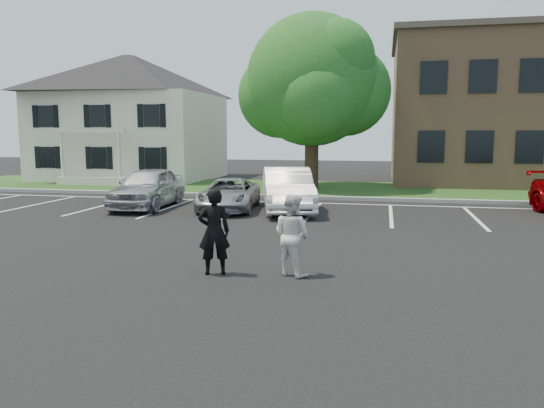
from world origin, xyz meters
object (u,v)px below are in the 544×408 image
(car_silver_minivan, at_px, (229,194))
(man_black_suit, at_px, (214,232))
(car_white_sedan, at_px, (287,190))
(house, at_px, (131,118))
(tree, at_px, (314,83))
(man_white_shirt, at_px, (292,235))
(car_silver_west, at_px, (148,187))

(car_silver_minivan, bearing_deg, man_black_suit, -81.87)
(car_white_sedan, bearing_deg, car_silver_minivan, 170.04)
(house, distance_m, man_black_suit, 24.20)
(car_white_sedan, bearing_deg, house, 121.04)
(tree, xyz_separation_m, car_white_sedan, (0.08, -7.96, -4.55))
(car_silver_minivan, distance_m, car_white_sedan, 2.22)
(man_white_shirt, height_order, car_silver_minivan, man_white_shirt)
(man_black_suit, xyz_separation_m, car_silver_minivan, (-2.32, 8.83, -0.30))
(tree, distance_m, car_silver_west, 10.76)
(car_silver_west, xyz_separation_m, car_white_sedan, (5.47, 0.17, 0.02))
(car_silver_minivan, height_order, car_white_sedan, car_white_sedan)
(tree, distance_m, car_silver_minivan, 9.66)
(car_silver_west, bearing_deg, man_white_shirt, -54.04)
(house, relative_size, car_silver_west, 2.23)
(house, distance_m, car_white_sedan, 17.06)
(car_silver_west, bearing_deg, tree, 52.63)
(house, xyz_separation_m, car_white_sedan, (12.04, -11.70, -3.03))
(tree, height_order, man_white_shirt, tree)
(man_black_suit, bearing_deg, car_silver_minivan, -96.16)
(house, xyz_separation_m, man_black_suit, (12.16, -20.71, -2.94))
(car_white_sedan, bearing_deg, man_black_suit, -104.04)
(man_white_shirt, height_order, car_white_sedan, man_white_shirt)
(tree, height_order, man_black_suit, tree)
(car_silver_west, relative_size, car_white_sedan, 0.95)
(man_white_shirt, relative_size, car_silver_minivan, 0.39)
(car_silver_minivan, bearing_deg, house, 123.06)
(tree, distance_m, man_white_shirt, 17.39)
(man_white_shirt, distance_m, car_silver_minivan, 9.40)
(man_black_suit, bearing_deg, house, -80.46)
(man_black_suit, height_order, car_silver_minivan, man_black_suit)
(car_silver_west, relative_size, car_silver_minivan, 1.09)
(man_white_shirt, distance_m, car_white_sedan, 8.90)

